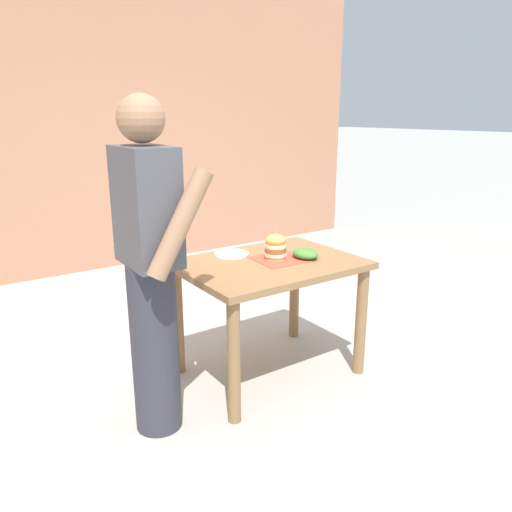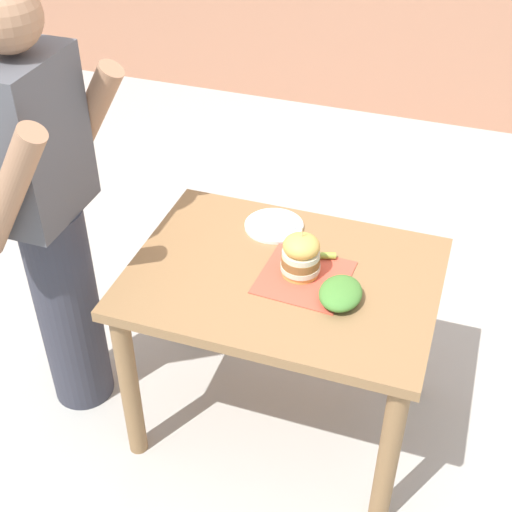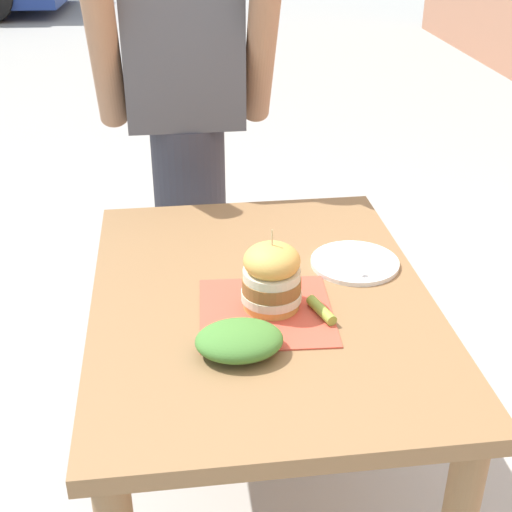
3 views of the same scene
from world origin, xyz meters
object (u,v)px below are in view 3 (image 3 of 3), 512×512
side_plate_with_forks (355,263)px  side_salad (239,340)px  patio_table (261,341)px  sandwich (272,276)px  pickle_spear (321,310)px  diner_across_table (187,127)px

side_plate_with_forks → side_salad: side_salad is taller
patio_table → sandwich: bearing=-74.7°
side_plate_with_forks → sandwich: bearing=-144.4°
pickle_spear → side_plate_with_forks: pickle_spear is taller
pickle_spear → side_plate_with_forks: size_ratio=0.44×
diner_across_table → patio_table: bearing=-80.8°
diner_across_table → pickle_spear: bearing=-74.7°
sandwich → pickle_spear: size_ratio=1.97×
pickle_spear → diner_across_table: (-0.25, 0.92, 0.13)m
side_plate_with_forks → diner_across_table: 0.81m
sandwich → side_salad: size_ratio=1.06×
patio_table → side_salad: size_ratio=5.87×
sandwich → pickle_spear: sandwich is taller
sandwich → diner_across_table: size_ratio=0.11×
sandwich → side_plate_with_forks: (0.24, 0.17, -0.07)m
side_plate_with_forks → side_salad: 0.46m
side_plate_with_forks → patio_table: bearing=-155.4°
patio_table → side_plate_with_forks: bearing=24.6°
pickle_spear → side_salad: (-0.19, -0.11, 0.02)m
patio_table → diner_across_table: 0.87m
patio_table → pickle_spear: size_ratio=10.87×
patio_table → diner_across_table: bearing=99.2°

